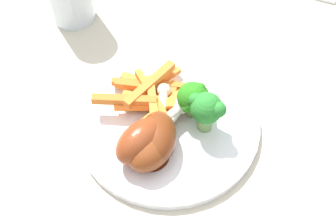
# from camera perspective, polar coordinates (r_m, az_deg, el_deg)

# --- Properties ---
(dining_table) EXTENTS (1.05, 0.87, 0.73)m
(dining_table) POSITION_cam_1_polar(r_m,az_deg,el_deg) (0.71, -1.57, -4.87)
(dining_table) COLOR beige
(dining_table) RESTS_ON ground_plane
(dinner_plate) EXTENTS (0.24, 0.24, 0.01)m
(dinner_plate) POSITION_cam_1_polar(r_m,az_deg,el_deg) (0.61, -0.00, -1.41)
(dinner_plate) COLOR white
(dinner_plate) RESTS_ON dining_table
(broccoli_floret_front) EXTENTS (0.04, 0.05, 0.06)m
(broccoli_floret_front) POSITION_cam_1_polar(r_m,az_deg,el_deg) (0.57, 4.89, 0.36)
(broccoli_floret_front) COLOR #7AA95B
(broccoli_floret_front) RESTS_ON dinner_plate
(broccoli_floret_middle) EXTENTS (0.04, 0.04, 0.06)m
(broccoli_floret_middle) POSITION_cam_1_polar(r_m,az_deg,el_deg) (0.58, 3.21, 1.77)
(broccoli_floret_middle) COLOR #7C9F5E
(broccoli_floret_middle) RESTS_ON dinner_plate
(carrot_fries_pile) EXTENTS (0.12, 0.14, 0.03)m
(carrot_fries_pile) POSITION_cam_1_polar(r_m,az_deg,el_deg) (0.61, -2.14, 2.11)
(carrot_fries_pile) COLOR orange
(carrot_fries_pile) RESTS_ON dinner_plate
(chicken_drumstick_near) EXTENTS (0.12, 0.05, 0.04)m
(chicken_drumstick_near) POSITION_cam_1_polar(r_m,az_deg,el_deg) (0.57, -1.35, -2.87)
(chicken_drumstick_near) COLOR #501D0C
(chicken_drumstick_near) RESTS_ON dinner_plate
(chicken_drumstick_far) EXTENTS (0.12, 0.09, 0.05)m
(chicken_drumstick_far) POSITION_cam_1_polar(r_m,az_deg,el_deg) (0.56, -3.38, -3.33)
(chicken_drumstick_far) COLOR #5D210F
(chicken_drumstick_far) RESTS_ON dinner_plate
(chicken_drumstick_extra) EXTENTS (0.12, 0.08, 0.04)m
(chicken_drumstick_extra) POSITION_cam_1_polar(r_m,az_deg,el_deg) (0.56, -2.00, -4.03)
(chicken_drumstick_extra) COLOR #5B230E
(chicken_drumstick_extra) RESTS_ON dinner_plate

